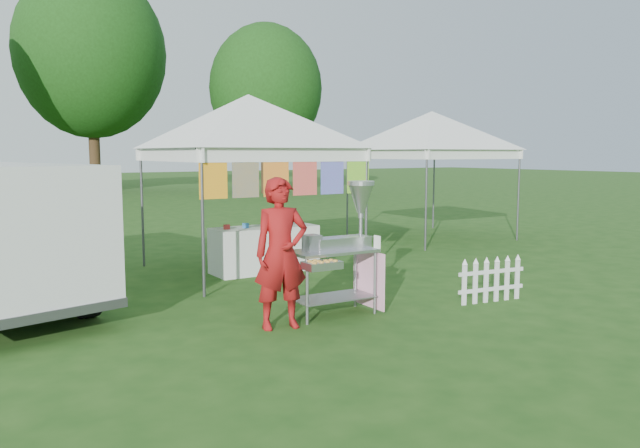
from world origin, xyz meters
TOP-DOWN VIEW (x-y plane):
  - ground at (0.00, 0.00)m, footprint 120.00×120.00m
  - canopy_main at (0.00, 3.49)m, footprint 4.24×4.24m
  - canopy_right at (5.50, 5.00)m, footprint 4.24×4.24m
  - tree_mid at (3.00, 28.00)m, footprint 7.60×7.60m
  - tree_right at (10.00, 22.00)m, footprint 5.60×5.60m
  - donut_cart at (-0.27, 0.26)m, footprint 1.22×0.80m
  - vendor at (-1.26, 0.12)m, footprint 0.70×0.53m
  - picket_fence at (1.76, -0.31)m, footprint 1.07×0.18m
  - display_table at (0.19, 3.33)m, footprint 1.80×0.70m

SIDE VIEW (x-z plane):
  - ground at x=0.00m, z-range 0.00..0.00m
  - picket_fence at x=1.76m, z-range 0.01..0.57m
  - display_table at x=0.19m, z-range 0.00..0.77m
  - vendor at x=-1.26m, z-range 0.00..1.75m
  - donut_cart at x=-0.27m, z-range 0.15..1.82m
  - canopy_main at x=0.00m, z-range 1.26..4.71m
  - canopy_right at x=5.50m, z-range 1.27..4.72m
  - tree_right at x=10.00m, z-range 0.97..9.39m
  - tree_mid at x=3.00m, z-range 1.38..12.90m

